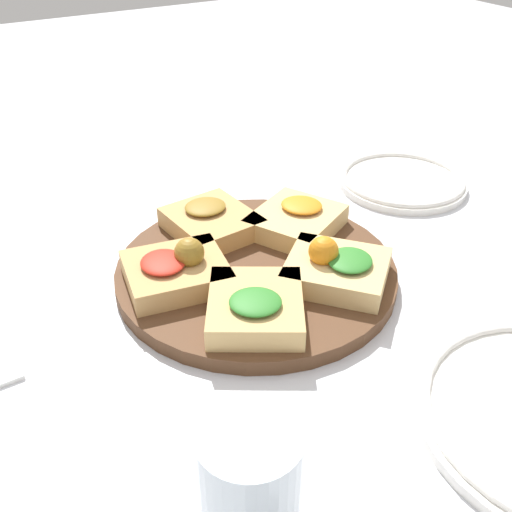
% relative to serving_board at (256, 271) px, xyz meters
% --- Properties ---
extents(ground_plane, '(3.00, 3.00, 0.00)m').
position_rel_serving_board_xyz_m(ground_plane, '(0.00, 0.00, -0.01)').
color(ground_plane, silver).
extents(serving_board, '(0.32, 0.32, 0.02)m').
position_rel_serving_board_xyz_m(serving_board, '(0.00, 0.00, 0.00)').
color(serving_board, '#51331E').
rests_on(serving_board, ground_plane).
extents(focaccia_slice_0, '(0.11, 0.12, 0.05)m').
position_rel_serving_board_xyz_m(focaccia_slice_0, '(-0.02, -0.09, 0.02)').
color(focaccia_slice_0, tan).
rests_on(focaccia_slice_0, serving_board).
extents(focaccia_slice_1, '(0.14, 0.14, 0.03)m').
position_rel_serving_board_xyz_m(focaccia_slice_1, '(0.08, -0.05, 0.02)').
color(focaccia_slice_1, tan).
rests_on(focaccia_slice_1, serving_board).
extents(focaccia_slice_2, '(0.14, 0.14, 0.05)m').
position_rel_serving_board_xyz_m(focaccia_slice_2, '(0.07, 0.06, 0.02)').
color(focaccia_slice_2, '#DBB775').
rests_on(focaccia_slice_2, serving_board).
extents(focaccia_slice_3, '(0.13, 0.14, 0.03)m').
position_rel_serving_board_xyz_m(focaccia_slice_3, '(-0.04, 0.08, 0.02)').
color(focaccia_slice_3, '#DBB775').
rests_on(focaccia_slice_3, serving_board).
extents(focaccia_slice_4, '(0.12, 0.10, 0.03)m').
position_rel_serving_board_xyz_m(focaccia_slice_4, '(-0.09, -0.01, 0.02)').
color(focaccia_slice_4, tan).
rests_on(focaccia_slice_4, serving_board).
extents(plate_left, '(0.19, 0.19, 0.02)m').
position_rel_serving_board_xyz_m(plate_left, '(-0.09, 0.31, -0.00)').
color(plate_left, white).
rests_on(plate_left, ground_plane).
extents(water_glass, '(0.07, 0.07, 0.09)m').
position_rel_serving_board_xyz_m(water_glass, '(0.26, -0.16, 0.04)').
color(water_glass, silver).
rests_on(water_glass, ground_plane).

